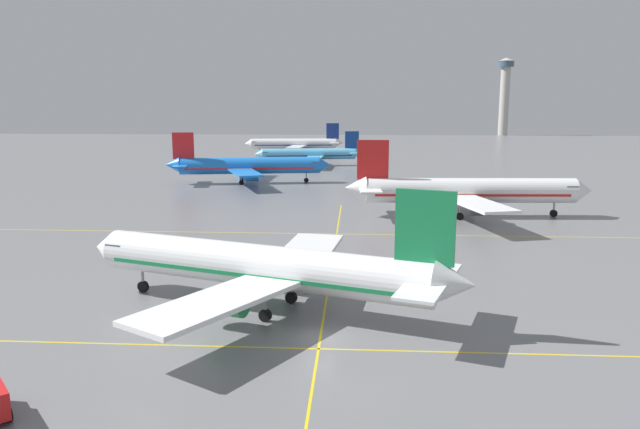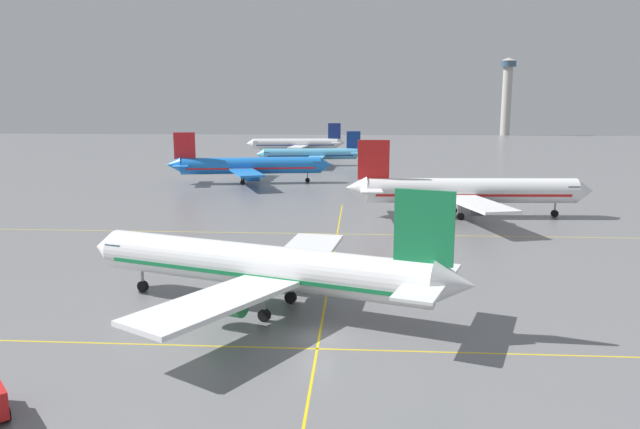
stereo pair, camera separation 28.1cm
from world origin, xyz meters
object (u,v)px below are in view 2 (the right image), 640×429
at_px(airliner_second_row, 468,191).
at_px(control_tower, 507,91).
at_px(airliner_far_left_stand, 312,154).
at_px(airliner_third_row, 249,166).
at_px(airliner_front_gate, 263,267).
at_px(airliner_far_right_stand, 297,144).

relative_size(airliner_second_row, control_tower, 0.96).
bearing_deg(airliner_far_left_stand, airliner_second_row, -67.93).
bearing_deg(airliner_second_row, airliner_third_row, 138.12).
relative_size(airliner_front_gate, control_tower, 0.88).
relative_size(airliner_third_row, control_tower, 0.89).
height_order(airliner_front_gate, airliner_third_row, airliner_front_gate).
distance_m(airliner_third_row, airliner_far_left_stand, 41.23).
relative_size(airliner_second_row, airliner_far_left_stand, 1.25).
bearing_deg(airliner_far_right_stand, airliner_front_gate, -85.12).
bearing_deg(control_tower, airliner_front_gate, -106.90).
xyz_separation_m(airliner_third_row, control_tower, (106.76, 210.03, 20.31)).
xyz_separation_m(airliner_front_gate, airliner_third_row, (-16.91, 85.64, -0.02)).
height_order(airliner_far_left_stand, airliner_far_right_stand, airliner_far_right_stand).
bearing_deg(airliner_far_right_stand, airliner_second_row, -71.02).
xyz_separation_m(airliner_front_gate, airliner_second_row, (26.27, 46.93, 0.25)).
height_order(airliner_second_row, airliner_far_left_stand, airliner_second_row).
distance_m(airliner_front_gate, airliner_far_right_stand, 164.65).
bearing_deg(airliner_far_left_stand, control_tower, 60.78).
distance_m(airliner_far_left_stand, airliner_far_right_stand, 39.73).
bearing_deg(airliner_far_left_stand, airliner_front_gate, -87.49).
xyz_separation_m(airliner_front_gate, airliner_far_right_stand, (-14.02, 164.05, -0.28)).
bearing_deg(airliner_front_gate, airliner_third_row, 101.17).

